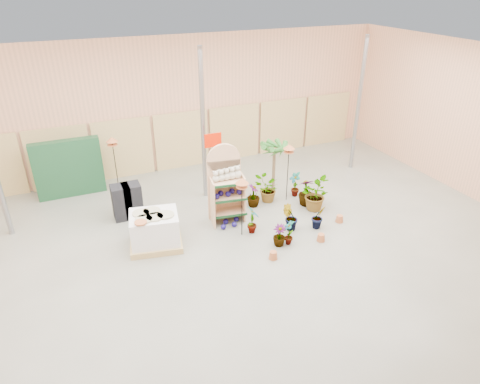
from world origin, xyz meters
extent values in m
cube|color=#67685B|center=(0.00, 0.00, -0.05)|extent=(15.00, 12.00, 0.10)
cube|color=white|center=(0.00, 0.00, 4.55)|extent=(15.00, 12.00, 0.10)
cube|color=tan|center=(0.00, 6.05, 2.25)|extent=(15.00, 0.10, 4.50)
cylinder|color=gray|center=(5.50, 3.50, 2.25)|extent=(0.14, 0.14, 4.50)
cylinder|color=gray|center=(0.00, 3.50, 2.25)|extent=(0.14, 0.14, 4.50)
cube|color=tan|center=(-4.00, 5.92, 1.00)|extent=(1.90, 0.06, 2.00)
cube|color=tan|center=(-2.00, 5.92, 1.00)|extent=(1.90, 0.06, 2.00)
cube|color=tan|center=(0.00, 5.92, 1.00)|extent=(1.90, 0.06, 2.00)
cube|color=tan|center=(2.00, 5.92, 1.00)|extent=(1.90, 0.06, 2.00)
cube|color=tan|center=(4.00, 5.92, 1.00)|extent=(1.90, 0.06, 2.00)
cube|color=tan|center=(6.00, 5.92, 1.00)|extent=(1.90, 0.06, 2.00)
cube|color=tan|center=(0.05, 2.03, 0.88)|extent=(0.93, 0.22, 1.76)
cylinder|color=tan|center=(0.05, 2.03, 1.76)|extent=(0.93, 0.22, 0.93)
cube|color=tan|center=(0.05, 1.76, 0.31)|extent=(0.96, 0.65, 0.04)
cube|color=#0F3819|center=(0.05, 1.51, 0.31)|extent=(0.88, 0.16, 0.06)
cube|color=tan|center=(0.05, 1.76, 0.78)|extent=(0.96, 0.65, 0.04)
cube|color=#0F3819|center=(0.05, 1.51, 0.78)|extent=(0.88, 0.16, 0.06)
cube|color=tan|center=(0.05, 1.76, 1.24)|extent=(0.96, 0.65, 0.04)
cube|color=#0F3819|center=(0.05, 1.51, 1.24)|extent=(0.88, 0.16, 0.06)
cube|color=tan|center=(-0.39, 1.76, 0.67)|extent=(0.12, 0.52, 1.34)
cube|color=tan|center=(0.50, 1.76, 0.67)|extent=(0.12, 0.52, 1.34)
sphere|color=#BEB8A0|center=(-0.26, 1.83, 1.35)|extent=(0.19, 0.19, 0.19)
sphere|color=#BEB8A0|center=(-0.26, 1.83, 1.51)|extent=(0.14, 0.14, 0.14)
sphere|color=#BEB8A0|center=(-0.10, 1.83, 1.36)|extent=(0.20, 0.20, 0.20)
sphere|color=#BEB8A0|center=(-0.10, 1.83, 1.52)|extent=(0.14, 0.14, 0.14)
sphere|color=#BEB8A0|center=(0.05, 1.83, 1.36)|extent=(0.21, 0.21, 0.21)
sphere|color=#BEB8A0|center=(0.05, 1.83, 1.53)|extent=(0.14, 0.14, 0.14)
sphere|color=#BEB8A0|center=(0.21, 1.83, 1.37)|extent=(0.22, 0.22, 0.22)
sphere|color=#BEB8A0|center=(0.21, 1.83, 1.54)|extent=(0.14, 0.14, 0.14)
sphere|color=#BEB8A0|center=(0.36, 1.83, 1.38)|extent=(0.23, 0.23, 0.23)
sphere|color=#BEB8A0|center=(0.36, 1.83, 1.55)|extent=(0.14, 0.14, 0.14)
sphere|color=#160E57|center=(-0.28, 1.74, 0.87)|extent=(0.16, 0.16, 0.16)
sphere|color=#160E57|center=(-0.11, 1.87, 0.87)|extent=(0.16, 0.16, 0.16)
sphere|color=#160E57|center=(0.05, 1.74, 0.87)|extent=(0.16, 0.16, 0.16)
sphere|color=#160E57|center=(0.22, 1.87, 0.87)|extent=(0.16, 0.16, 0.16)
sphere|color=#160E57|center=(0.38, 1.74, 0.87)|extent=(0.16, 0.16, 0.16)
sphere|color=#160E57|center=(-0.22, 1.42, 0.07)|extent=(0.15, 0.15, 0.15)
sphere|color=#160E57|center=(-0.06, 1.66, 0.07)|extent=(0.15, 0.15, 0.15)
sphere|color=#160E57|center=(0.10, 1.42, 0.07)|extent=(0.15, 0.15, 0.15)
sphere|color=#160E57|center=(0.26, 1.66, 0.07)|extent=(0.15, 0.15, 0.15)
cube|color=tan|center=(-2.08, 1.39, 0.08)|extent=(1.46, 1.29, 0.16)
cube|color=white|center=(-2.08, 1.39, 0.53)|extent=(1.33, 1.16, 0.75)
cylinder|color=tan|center=(-2.35, 1.23, 0.93)|extent=(0.43, 0.43, 0.04)
cylinder|color=tan|center=(-2.08, 1.23, 0.93)|extent=(0.43, 0.43, 0.04)
cylinder|color=tan|center=(-1.81, 1.23, 0.93)|extent=(0.43, 0.43, 0.04)
cylinder|color=tan|center=(-2.35, 1.55, 0.93)|extent=(0.43, 0.43, 0.04)
cylinder|color=tan|center=(-2.08, 1.55, 0.93)|extent=(0.43, 0.43, 0.04)
cube|color=black|center=(-2.30, 3.13, 0.25)|extent=(0.50, 0.50, 0.50)
cube|color=black|center=(-2.30, 3.13, 0.75)|extent=(0.50, 0.50, 0.50)
cube|color=black|center=(-2.60, 3.13, 0.25)|extent=(0.50, 0.50, 0.50)
cube|color=black|center=(-2.60, 3.13, 0.75)|extent=(0.50, 0.50, 0.50)
cube|color=#174324|center=(-3.80, 5.20, 0.90)|extent=(2.00, 0.30, 1.80)
cylinder|color=gray|center=(0.10, 3.00, 1.10)|extent=(0.05, 0.05, 2.20)
cube|color=red|center=(0.10, 2.96, 2.00)|extent=(0.50, 0.03, 0.40)
cylinder|color=black|center=(0.13, 0.99, 0.71)|extent=(0.02, 0.02, 1.42)
cylinder|color=#AE5D31|center=(0.13, 0.99, 1.42)|extent=(0.30, 0.30, 0.02)
cone|color=#AE5D31|center=(0.13, 0.99, 1.59)|extent=(0.34, 0.34, 0.14)
cylinder|color=black|center=(2.17, 2.24, 0.79)|extent=(0.02, 0.02, 1.57)
cylinder|color=#AE5D31|center=(2.17, 2.24, 1.57)|extent=(0.30, 0.30, 0.02)
cone|color=#AE5D31|center=(2.17, 2.24, 1.74)|extent=(0.34, 0.34, 0.14)
cylinder|color=black|center=(-2.50, 4.38, 0.88)|extent=(0.02, 0.02, 1.76)
cylinder|color=#AE5D31|center=(-2.50, 4.38, 1.76)|extent=(0.30, 0.30, 0.02)
cone|color=#AE5D31|center=(-2.50, 4.38, 1.93)|extent=(0.34, 0.34, 0.14)
cylinder|color=brown|center=(2.12, 3.02, 0.68)|extent=(0.10, 0.10, 1.35)
imported|color=#296521|center=(0.42, 0.96, 0.41)|extent=(0.38, 0.48, 0.81)
imported|color=#296521|center=(1.41, 0.69, 0.38)|extent=(0.48, 0.42, 0.76)
imported|color=#296521|center=(2.56, 1.74, 0.42)|extent=(0.57, 0.57, 0.84)
imported|color=#296521|center=(2.54, 2.38, 0.40)|extent=(0.29, 0.43, 0.80)
imported|color=#296521|center=(1.57, 2.38, 0.41)|extent=(0.79, 0.70, 0.82)
imported|color=#296521|center=(0.81, 0.16, 0.29)|extent=(0.46, 0.46, 0.59)
imported|color=#296521|center=(1.06, 0.13, 0.34)|extent=(0.38, 0.43, 0.68)
imported|color=#296521|center=(2.17, 0.48, 0.34)|extent=(0.37, 0.30, 0.68)
imported|color=#296521|center=(2.62, 1.44, 0.48)|extent=(1.06, 1.12, 0.97)
imported|color=#296521|center=(1.08, 2.29, 0.35)|extent=(0.50, 0.50, 0.69)
camera|label=1|loc=(-3.74, -7.81, 6.25)|focal=32.00mm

